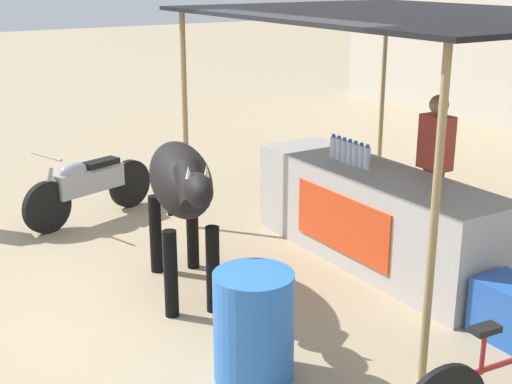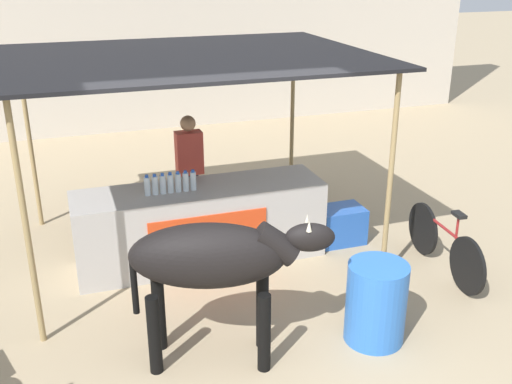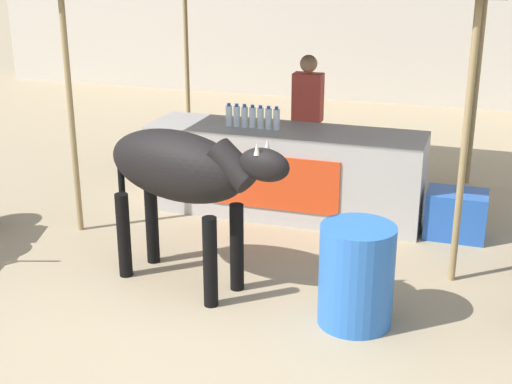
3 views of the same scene
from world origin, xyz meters
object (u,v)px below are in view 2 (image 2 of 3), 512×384
(stall_counter, at_px, (201,224))
(bicycle_leaning, at_px, (444,245))
(cooler_box, at_px, (340,225))
(water_barrel, at_px, (376,303))
(vendor_behind_counter, at_px, (190,175))
(cow, at_px, (215,260))

(stall_counter, distance_m, bicycle_leaning, 2.92)
(cooler_box, height_order, water_barrel, water_barrel)
(vendor_behind_counter, xyz_separation_m, water_barrel, (1.15, -2.91, -0.44))
(cooler_box, height_order, bicycle_leaning, bicycle_leaning)
(vendor_behind_counter, xyz_separation_m, cow, (-0.39, -2.71, 0.18))
(vendor_behind_counter, xyz_separation_m, bicycle_leaning, (2.60, -1.97, -0.50))
(cow, distance_m, bicycle_leaning, 3.15)
(stall_counter, xyz_separation_m, vendor_behind_counter, (0.06, 0.75, 0.37))
(vendor_behind_counter, height_order, bicycle_leaning, vendor_behind_counter)
(vendor_behind_counter, relative_size, cow, 0.89)
(cooler_box, bearing_deg, stall_counter, 176.99)
(stall_counter, height_order, cow, cow)
(cooler_box, relative_size, bicycle_leaning, 0.36)
(vendor_behind_counter, relative_size, water_barrel, 2.02)
(vendor_behind_counter, bearing_deg, water_barrel, -68.43)
(water_barrel, bearing_deg, cow, 172.54)
(cooler_box, xyz_separation_m, water_barrel, (-0.64, -2.06, 0.17))
(bicycle_leaning, bearing_deg, vendor_behind_counter, 142.83)
(stall_counter, relative_size, vendor_behind_counter, 1.82)
(stall_counter, relative_size, cow, 1.63)
(vendor_behind_counter, relative_size, cooler_box, 2.75)
(water_barrel, bearing_deg, stall_counter, 119.22)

